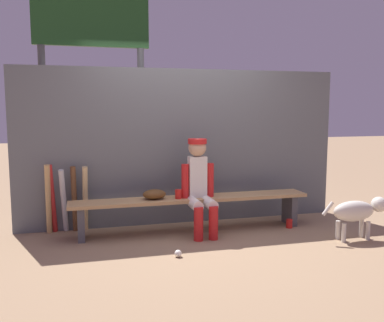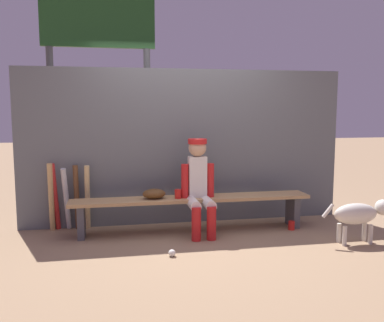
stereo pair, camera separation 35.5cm
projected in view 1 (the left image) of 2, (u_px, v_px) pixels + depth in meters
ground_plane at (192, 231)px, 5.27m from camera, size 30.00×30.00×0.00m
chainlink_fence at (183, 147)px, 5.58m from camera, size 4.30×0.03×2.03m
dugout_bench at (192, 204)px, 5.23m from camera, size 2.97×0.36×0.43m
player_seated at (200, 183)px, 5.11m from camera, size 0.41×0.55×1.16m
baseball_glove at (154, 194)px, 5.09m from camera, size 0.28×0.20×0.12m
bat_wood_natural at (85, 199)px, 5.24m from camera, size 0.08×0.19×0.82m
bat_wood_dark at (74, 199)px, 5.21m from camera, size 0.08×0.14×0.83m
bat_aluminum_silver at (64, 201)px, 5.16m from camera, size 0.11×0.25×0.80m
bat_aluminum_red at (52, 199)px, 5.13m from camera, size 0.10×0.23×0.86m
bat_wood_tan at (48, 199)px, 5.08m from camera, size 0.08×0.21×0.87m
baseball at (178, 253)px, 4.36m from camera, size 0.07×0.07×0.07m
cup_on_ground at (289, 224)px, 5.42m from camera, size 0.08×0.08×0.11m
cup_on_bench at (178, 194)px, 5.13m from camera, size 0.08×0.08×0.11m
scoreboard at (97, 53)px, 6.04m from camera, size 1.89×0.27×3.37m
dog at (358, 211)px, 4.91m from camera, size 0.84×0.20×0.49m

